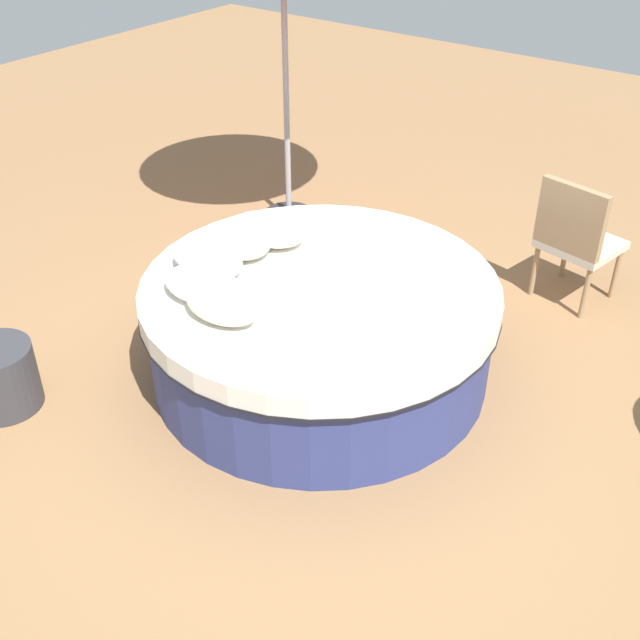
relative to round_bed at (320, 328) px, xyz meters
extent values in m
plane|color=olive|center=(0.00, 0.00, -0.35)|extent=(16.00, 16.00, 0.00)
cylinder|color=navy|center=(0.00, 0.00, -0.08)|extent=(2.19, 2.19, 0.55)
cylinder|color=black|center=(0.00, 0.00, 0.19)|extent=(2.27, 2.27, 0.01)
cylinder|color=silver|center=(0.00, 0.00, 0.27)|extent=(2.25, 2.25, 0.14)
ellipsoid|color=silver|center=(0.62, -0.24, 0.42)|extent=(0.56, 0.39, 0.17)
ellipsoid|color=beige|center=(0.68, 0.02, 0.43)|extent=(0.51, 0.38, 0.18)
ellipsoid|color=white|center=(0.66, 0.30, 0.42)|extent=(0.51, 0.33, 0.16)
ellipsoid|color=white|center=(0.49, 0.53, 0.42)|extent=(0.51, 0.36, 0.16)
ellipsoid|color=beige|center=(0.23, 0.65, 0.42)|extent=(0.48, 0.29, 0.16)
cylinder|color=#997A56|center=(-0.81, -2.17, -0.14)|extent=(0.04, 0.04, 0.42)
cylinder|color=#997A56|center=(-1.24, -2.09, -0.14)|extent=(0.04, 0.04, 0.42)
cylinder|color=#997A56|center=(-0.73, -1.76, -0.14)|extent=(0.04, 0.04, 0.42)
cylinder|color=#997A56|center=(-1.16, -1.68, -0.14)|extent=(0.04, 0.04, 0.42)
cube|color=beige|center=(-0.98, -1.93, 0.10)|extent=(0.61, 0.59, 0.06)
cube|color=#997A56|center=(-0.94, -1.71, 0.38)|extent=(0.52, 0.16, 0.50)
cylinder|color=#262628|center=(1.57, -1.65, -0.31)|extent=(0.44, 0.44, 0.08)
cylinder|color=#99999E|center=(1.57, -1.65, 0.86)|extent=(0.05, 0.05, 2.44)
cylinder|color=#333338|center=(1.39, 1.46, -0.14)|extent=(0.46, 0.46, 0.43)
camera|label=1|loc=(-2.48, 3.35, 2.86)|focal=43.94mm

